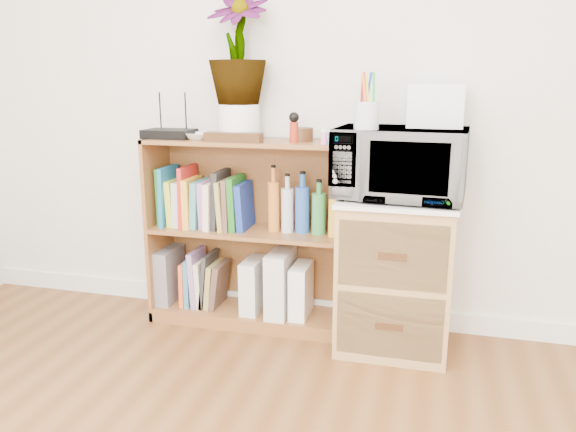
% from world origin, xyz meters
% --- Properties ---
extents(skirting_board, '(4.00, 0.02, 0.10)m').
position_xyz_m(skirting_board, '(0.00, 2.24, 0.05)').
color(skirting_board, white).
rests_on(skirting_board, ground).
extents(bookshelf, '(1.00, 0.30, 0.95)m').
position_xyz_m(bookshelf, '(-0.35, 2.10, 0.47)').
color(bookshelf, brown).
rests_on(bookshelf, ground).
extents(wicker_unit, '(0.50, 0.45, 0.70)m').
position_xyz_m(wicker_unit, '(0.40, 2.02, 0.35)').
color(wicker_unit, '#9E7542').
rests_on(wicker_unit, ground).
extents(microwave, '(0.59, 0.42, 0.31)m').
position_xyz_m(microwave, '(0.40, 2.02, 0.88)').
color(microwave, silver).
rests_on(microwave, wicker_unit).
extents(pen_cup, '(0.11, 0.11, 0.12)m').
position_xyz_m(pen_cup, '(0.26, 1.90, 1.09)').
color(pen_cup, silver).
rests_on(pen_cup, microwave).
extents(small_appliance, '(0.24, 0.20, 0.19)m').
position_xyz_m(small_appliance, '(0.54, 2.10, 1.13)').
color(small_appliance, white).
rests_on(small_appliance, microwave).
extents(router, '(0.24, 0.17, 0.04)m').
position_xyz_m(router, '(-0.74, 2.08, 0.97)').
color(router, black).
rests_on(router, bookshelf).
extents(white_bowl, '(0.13, 0.13, 0.03)m').
position_xyz_m(white_bowl, '(-0.59, 2.07, 0.97)').
color(white_bowl, silver).
rests_on(white_bowl, bookshelf).
extents(plant_pot, '(0.20, 0.20, 0.17)m').
position_xyz_m(plant_pot, '(-0.39, 2.12, 1.03)').
color(plant_pot, white).
rests_on(plant_pot, bookshelf).
extents(potted_plant, '(0.29, 0.29, 0.51)m').
position_xyz_m(potted_plant, '(-0.39, 2.12, 1.38)').
color(potted_plant, '#33752E').
rests_on(potted_plant, plant_pot).
extents(trinket_box, '(0.28, 0.07, 0.04)m').
position_xyz_m(trinket_box, '(-0.37, 2.00, 0.97)').
color(trinket_box, '#36220E').
rests_on(trinket_box, bookshelf).
extents(kokeshi_doll, '(0.04, 0.04, 0.09)m').
position_xyz_m(kokeshi_doll, '(-0.10, 2.06, 1.00)').
color(kokeshi_doll, '#A12813').
rests_on(kokeshi_doll, bookshelf).
extents(wooden_bowl, '(0.11, 0.11, 0.06)m').
position_xyz_m(wooden_bowl, '(-0.07, 2.11, 0.98)').
color(wooden_bowl, '#391D0F').
rests_on(wooden_bowl, bookshelf).
extents(paint_jars, '(0.10, 0.04, 0.05)m').
position_xyz_m(paint_jars, '(0.09, 2.01, 0.98)').
color(paint_jars, pink).
rests_on(paint_jars, bookshelf).
extents(file_box, '(0.09, 0.23, 0.29)m').
position_xyz_m(file_box, '(-0.80, 2.10, 0.21)').
color(file_box, slate).
rests_on(file_box, bookshelf).
extents(magazine_holder_left, '(0.09, 0.22, 0.27)m').
position_xyz_m(magazine_holder_left, '(-0.32, 2.09, 0.21)').
color(magazine_holder_left, silver).
rests_on(magazine_holder_left, bookshelf).
extents(magazine_holder_mid, '(0.10, 0.26, 0.33)m').
position_xyz_m(magazine_holder_mid, '(-0.17, 2.09, 0.24)').
color(magazine_holder_mid, silver).
rests_on(magazine_holder_mid, bookshelf).
extents(magazine_holder_right, '(0.08, 0.21, 0.27)m').
position_xyz_m(magazine_holder_right, '(-0.06, 2.09, 0.20)').
color(magazine_holder_right, white).
rests_on(magazine_holder_right, bookshelf).
extents(cookbooks, '(0.47, 0.20, 0.31)m').
position_xyz_m(cookbooks, '(-0.58, 2.10, 0.63)').
color(cookbooks, '#1D6D24').
rests_on(cookbooks, bookshelf).
extents(liquor_bottles, '(0.37, 0.07, 0.32)m').
position_xyz_m(liquor_bottles, '(-0.06, 2.10, 0.64)').
color(liquor_bottles, orange).
rests_on(liquor_bottles, bookshelf).
extents(lower_books, '(0.23, 0.19, 0.30)m').
position_xyz_m(lower_books, '(-0.60, 2.10, 0.20)').
color(lower_books, '#EF562A').
rests_on(lower_books, bookshelf).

